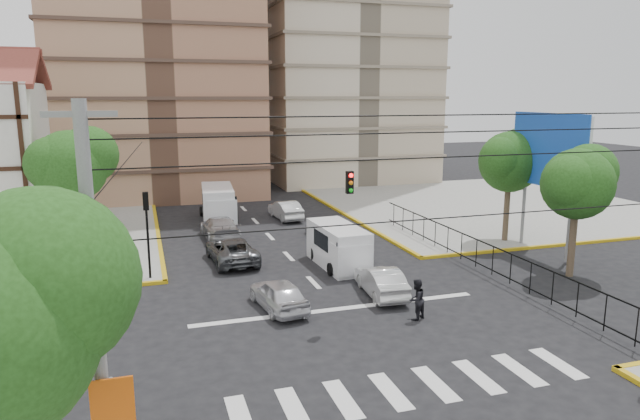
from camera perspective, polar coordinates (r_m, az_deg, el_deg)
name	(u,v)px	position (r m, az deg, el deg)	size (l,w,h in m)	color
ground	(348,319)	(24.37, 2.84, -10.84)	(160.00, 160.00, 0.00)	black
sidewalk_ne	(487,205)	(50.54, 16.34, 0.50)	(26.00, 26.00, 0.15)	gray
crosswalk_stripes	(413,387)	(19.40, 9.29, -17.10)	(12.00, 2.40, 0.01)	silver
stop_line	(339,309)	(25.41, 1.88, -9.86)	(13.00, 0.40, 0.01)	silver
park_fence	(475,269)	(32.06, 15.28, -5.73)	(0.10, 22.50, 1.66)	black
billboard	(549,153)	(35.31, 21.97, 5.34)	(0.36, 6.20, 8.10)	slate
tree_park_a	(579,181)	(31.53, 24.47, 2.70)	(4.41, 3.60, 6.83)	#473828
tree_park_c	(511,159)	(37.52, 18.55, 4.86)	(4.65, 3.80, 7.25)	#473828
tree_tudor	(72,163)	(37.56, -23.60, 4.33)	(5.39, 4.40, 7.43)	#473828
traffic_light_nw	(147,221)	(29.56, -16.93, -1.02)	(0.28, 0.22, 4.40)	black
traffic_light_hanging	(369,188)	(20.93, 4.93, 2.25)	(18.00, 9.12, 0.92)	black
utility_pole_sw	(96,312)	(12.96, -21.49, -9.48)	(1.40, 0.28, 9.00)	slate
district_sign	(114,417)	(13.70, -19.94, -18.89)	(0.90, 0.12, 3.20)	slate
van_right_lane	(340,248)	(31.01, 1.99, -3.79)	(2.19, 5.10, 2.26)	silver
van_left_lane	(218,205)	(43.12, -10.14, 0.54)	(2.69, 5.80, 2.54)	silver
car_silver_front_left	(278,294)	(25.24, -4.17, -8.38)	(1.62, 4.02, 1.37)	silver
car_white_front_right	(381,281)	(27.02, 6.11, -7.07)	(1.45, 4.16, 1.37)	silver
car_grey_mid_left	(232,250)	(32.40, -8.83, -3.99)	(2.32, 5.03, 1.40)	#515458
car_silver_rear_left	(220,228)	(37.77, -9.99, -1.75)	(2.09, 5.15, 1.50)	#A9A9AD
car_darkgrey_mid_right	(322,228)	(37.57, 0.23, -1.84)	(1.46, 3.63, 1.24)	#2A292C
car_white_rear_right	(285,210)	(43.24, -3.48, 0.02)	(1.51, 4.33, 1.43)	silver
pedestrian_crosswalk	(416,299)	(24.35, 9.61, -8.81)	(0.85, 0.66, 1.74)	black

